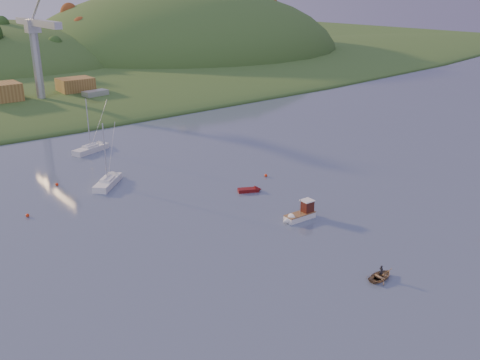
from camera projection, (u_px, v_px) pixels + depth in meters
ground at (460, 325)px, 50.66m from camera, size 500.00×500.00×0.00m
hill_right at (186, 55)px, 249.87m from camera, size 150.00×130.00×60.00m
wharf at (51, 101)px, 143.18m from camera, size 42.00×16.00×2.40m
shed_east at (76, 85)px, 148.23m from camera, size 9.00×7.00×4.00m
dock_crane at (37, 42)px, 133.32m from camera, size 3.20×28.00×20.30m
fishing_boat at (298, 215)px, 73.17m from camera, size 5.39×1.87×3.40m
sailboat_near at (108, 182)px, 85.82m from camera, size 6.87×6.79×10.31m
sailboat_far at (91, 148)px, 103.40m from camera, size 7.81×4.70×10.40m
canoe at (381, 276)px, 58.54m from camera, size 3.48×2.57×0.70m
paddler at (381, 273)px, 58.43m from camera, size 0.36×0.52×1.39m
red_tender at (253, 190)px, 83.58m from camera, size 3.96×2.86×1.29m
work_vessel at (96, 100)px, 144.27m from camera, size 15.86×7.69×3.91m
buoy_1 at (266, 175)px, 89.98m from camera, size 0.50×0.50×0.50m
buoy_3 at (57, 184)px, 85.90m from camera, size 0.50×0.50×0.50m
buoy_4 at (27, 215)px, 74.26m from camera, size 0.50×0.50×0.50m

